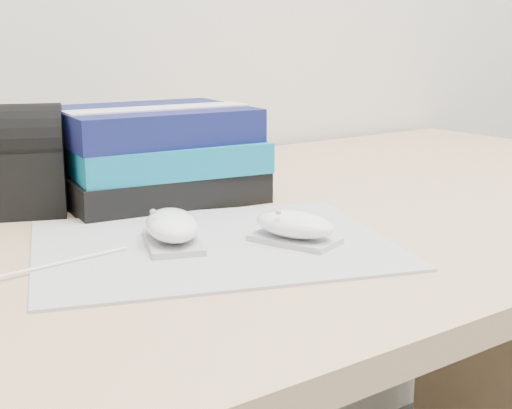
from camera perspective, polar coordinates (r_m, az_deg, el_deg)
desk at (r=1.05m, az=-2.16°, el=-12.18°), size 1.60×0.80×0.73m
mousepad at (r=0.76m, az=-3.50°, el=-3.18°), size 0.45×0.40×0.00m
mouse_rear at (r=0.76m, az=-6.71°, el=-1.87°), size 0.09×0.11×0.04m
mouse_front at (r=0.76m, az=3.11°, el=-1.80°), size 0.08×0.10×0.04m
usb_cable at (r=0.70m, az=-19.11°, el=-5.32°), size 0.25×0.03×0.00m
book_stack at (r=0.98m, az=-8.02°, el=4.03°), size 0.28×0.24×0.13m
pouch at (r=0.94m, az=-19.43°, el=3.30°), size 0.17×0.14×0.14m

